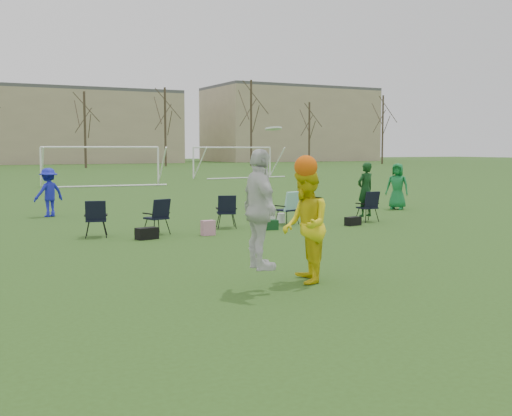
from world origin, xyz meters
TOP-DOWN VIEW (x-y plane):
  - ground at (0.00, 0.00)m, footprint 260.00×260.00m
  - fielder_blue at (-2.19, 14.05)m, footprint 1.23×0.99m
  - fielder_green_far at (10.10, 10.74)m, footprint 0.97×1.02m
  - center_contest at (-0.52, 0.73)m, footprint 1.87×1.50m
  - sideline_setup at (2.89, 8.15)m, footprint 9.22×1.95m
  - goal_mid at (4.00, 32.00)m, footprint 7.40×0.63m
  - goal_right at (16.00, 38.00)m, footprint 7.35×1.14m
  - building_row at (6.73, 96.00)m, footprint 126.00×16.00m

SIDE VIEW (x-z plane):
  - ground at x=0.00m, z-range 0.00..0.00m
  - sideline_setup at x=2.89m, z-range -0.39..1.49m
  - fielder_blue at x=-2.19m, z-range 0.00..1.66m
  - fielder_green_far at x=10.10m, z-range 0.00..1.76m
  - center_contest at x=-0.52m, z-range -0.17..2.49m
  - goal_mid at x=4.00m, z-range 0.69..3.15m
  - goal_right at x=16.00m, z-range 0.69..3.15m
  - building_row at x=6.73m, z-range -0.51..12.49m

